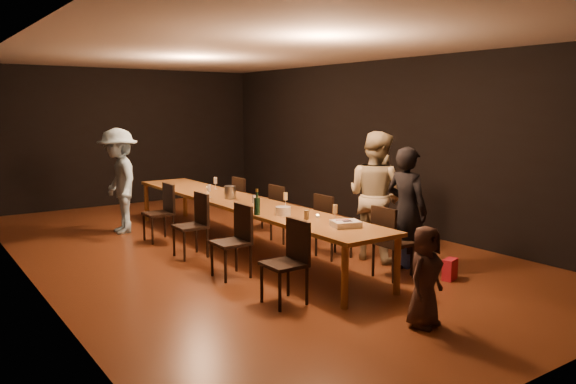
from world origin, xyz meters
TOP-DOWN VIEW (x-y plane):
  - ground at (0.00, 0.00)m, footprint 10.00×10.00m
  - room_shell at (0.00, 0.00)m, footprint 6.04×10.04m
  - table at (0.00, 0.00)m, footprint 0.90×6.00m
  - chair_right_0 at (0.85, -2.40)m, footprint 0.42×0.42m
  - chair_right_1 at (0.85, -1.20)m, footprint 0.42×0.42m
  - chair_right_2 at (0.85, 0.00)m, footprint 0.42×0.42m
  - chair_right_3 at (0.85, 1.20)m, footprint 0.42×0.42m
  - chair_left_0 at (-0.85, -2.40)m, footprint 0.42×0.42m
  - chair_left_1 at (-0.85, -1.20)m, footprint 0.42×0.42m
  - chair_left_2 at (-0.85, 0.00)m, footprint 0.42×0.42m
  - chair_left_3 at (-0.85, 1.20)m, footprint 0.42×0.42m
  - woman_birthday at (1.15, -2.32)m, footprint 0.46×0.65m
  - woman_tan at (1.28, -1.60)m, footprint 0.85×1.01m
  - man_blue at (-1.15, 2.17)m, footprint 0.79×1.24m
  - child at (-0.07, -3.72)m, footprint 0.56×0.44m
  - gift_bag_red at (1.36, -2.89)m, footprint 0.26×0.19m
  - gift_bag_blue at (1.37, -2.17)m, footprint 0.25×0.18m
  - birthday_cake at (0.07, -2.36)m, footprint 0.39×0.35m
  - plate_stack at (-0.13, -1.33)m, footprint 0.22×0.22m
  - champagne_bottle at (-0.39, -1.10)m, footprint 0.09×0.09m
  - ice_bucket at (-0.04, 0.27)m, footprint 0.19×0.19m
  - wineglass_0 at (-0.33, -2.11)m, footprint 0.06×0.06m
  - wineglass_1 at (0.20, -2.01)m, footprint 0.06×0.06m
  - wineglass_2 at (-0.24, -0.78)m, footprint 0.06×0.06m
  - wineglass_3 at (0.26, -0.82)m, footprint 0.06×0.06m
  - wineglass_4 at (-0.25, 0.56)m, footprint 0.06×0.06m
  - wineglass_5 at (0.25, 1.30)m, footprint 0.06×0.06m
  - tealight_near at (0.15, -1.71)m, footprint 0.05×0.05m
  - tealight_mid at (0.15, -0.17)m, footprint 0.05×0.05m
  - tealight_far at (0.15, 1.40)m, footprint 0.05×0.05m

SIDE VIEW (x-z plane):
  - ground at x=0.00m, z-range 0.00..0.00m
  - gift_bag_red at x=1.36m, z-range 0.00..0.27m
  - gift_bag_blue at x=1.37m, z-range 0.00..0.30m
  - chair_right_0 at x=0.85m, z-range 0.00..0.93m
  - chair_right_1 at x=0.85m, z-range 0.00..0.93m
  - chair_right_2 at x=0.85m, z-range 0.00..0.93m
  - chair_right_3 at x=0.85m, z-range 0.00..0.93m
  - chair_left_0 at x=-0.85m, z-range 0.00..0.93m
  - chair_left_1 at x=-0.85m, z-range 0.00..0.93m
  - chair_left_2 at x=-0.85m, z-range 0.00..0.93m
  - chair_left_3 at x=-0.85m, z-range 0.00..0.93m
  - child at x=-0.07m, z-range 0.00..1.02m
  - table at x=0.00m, z-range 0.33..1.08m
  - tealight_near at x=0.15m, z-range 0.75..0.78m
  - tealight_mid at x=0.15m, z-range 0.75..0.78m
  - tealight_far at x=0.15m, z-range 0.75..0.78m
  - birthday_cake at x=0.07m, z-range 0.75..0.83m
  - plate_stack at x=-0.13m, z-range 0.75..0.86m
  - woman_birthday at x=1.15m, z-range 0.00..1.66m
  - ice_bucket at x=-0.04m, z-range 0.75..0.95m
  - wineglass_0 at x=-0.33m, z-range 0.75..0.96m
  - wineglass_1 at x=0.20m, z-range 0.75..0.96m
  - wineglass_2 at x=-0.24m, z-range 0.75..0.96m
  - wineglass_3 at x=0.26m, z-range 0.75..0.96m
  - wineglass_4 at x=-0.25m, z-range 0.75..0.96m
  - wineglass_5 at x=0.25m, z-range 0.75..0.96m
  - man_blue at x=-1.15m, z-range 0.00..1.81m
  - woman_tan at x=1.28m, z-range 0.00..1.83m
  - champagne_bottle at x=-0.39m, z-range 0.75..1.10m
  - room_shell at x=0.00m, z-range 0.57..3.59m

